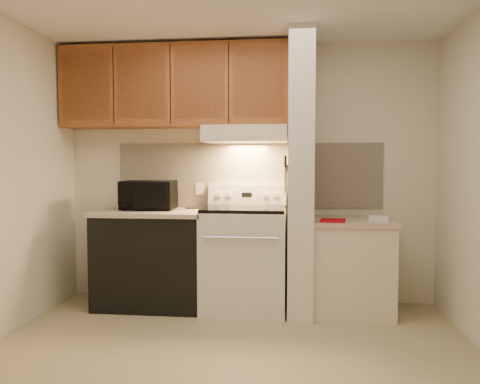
# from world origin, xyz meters

# --- Properties ---
(floor) EXTENTS (3.60, 3.60, 0.00)m
(floor) POSITION_xyz_m (0.00, 0.00, 0.00)
(floor) COLOR tan
(floor) RESTS_ON ground
(wall_back) EXTENTS (3.60, 2.50, 0.02)m
(wall_back) POSITION_xyz_m (0.00, 1.50, 1.25)
(wall_back) COLOR beige
(wall_back) RESTS_ON floor
(backsplash) EXTENTS (2.60, 0.02, 0.63)m
(backsplash) POSITION_xyz_m (0.00, 1.49, 1.24)
(backsplash) COLOR #EBE0C5
(backsplash) RESTS_ON wall_back
(range_body) EXTENTS (0.76, 0.65, 0.92)m
(range_body) POSITION_xyz_m (0.00, 1.16, 0.46)
(range_body) COLOR silver
(range_body) RESTS_ON floor
(oven_window) EXTENTS (0.50, 0.01, 0.30)m
(oven_window) POSITION_xyz_m (0.00, 0.84, 0.50)
(oven_window) COLOR black
(oven_window) RESTS_ON range_body
(oven_handle) EXTENTS (0.65, 0.02, 0.02)m
(oven_handle) POSITION_xyz_m (0.00, 0.80, 0.72)
(oven_handle) COLOR silver
(oven_handle) RESTS_ON range_body
(cooktop) EXTENTS (0.74, 0.64, 0.03)m
(cooktop) POSITION_xyz_m (0.00, 1.16, 0.94)
(cooktop) COLOR black
(cooktop) RESTS_ON range_body
(range_backguard) EXTENTS (0.76, 0.08, 0.20)m
(range_backguard) POSITION_xyz_m (0.00, 1.44, 1.05)
(range_backguard) COLOR silver
(range_backguard) RESTS_ON range_body
(range_display) EXTENTS (0.10, 0.01, 0.04)m
(range_display) POSITION_xyz_m (0.00, 1.40, 1.05)
(range_display) COLOR black
(range_display) RESTS_ON range_backguard
(range_knob_left_outer) EXTENTS (0.05, 0.02, 0.05)m
(range_knob_left_outer) POSITION_xyz_m (-0.28, 1.40, 1.05)
(range_knob_left_outer) COLOR silver
(range_knob_left_outer) RESTS_ON range_backguard
(range_knob_left_inner) EXTENTS (0.05, 0.02, 0.05)m
(range_knob_left_inner) POSITION_xyz_m (-0.18, 1.40, 1.05)
(range_knob_left_inner) COLOR silver
(range_knob_left_inner) RESTS_ON range_backguard
(range_knob_right_inner) EXTENTS (0.05, 0.02, 0.05)m
(range_knob_right_inner) POSITION_xyz_m (0.18, 1.40, 1.05)
(range_knob_right_inner) COLOR silver
(range_knob_right_inner) RESTS_ON range_backguard
(range_knob_right_outer) EXTENTS (0.05, 0.02, 0.05)m
(range_knob_right_outer) POSITION_xyz_m (0.28, 1.40, 1.05)
(range_knob_right_outer) COLOR silver
(range_knob_right_outer) RESTS_ON range_backguard
(dishwasher_front) EXTENTS (1.00, 0.63, 0.87)m
(dishwasher_front) POSITION_xyz_m (-0.88, 1.17, 0.43)
(dishwasher_front) COLOR black
(dishwasher_front) RESTS_ON floor
(left_countertop) EXTENTS (1.04, 0.67, 0.04)m
(left_countertop) POSITION_xyz_m (-0.88, 1.17, 0.89)
(left_countertop) COLOR #C2B09A
(left_countertop) RESTS_ON dishwasher_front
(spoon_rest) EXTENTS (0.24, 0.12, 0.02)m
(spoon_rest) POSITION_xyz_m (-0.48, 1.36, 0.92)
(spoon_rest) COLOR black
(spoon_rest) RESTS_ON left_countertop
(teal_jar) EXTENTS (0.11, 0.11, 0.11)m
(teal_jar) POSITION_xyz_m (-1.23, 1.39, 0.97)
(teal_jar) COLOR #256368
(teal_jar) RESTS_ON left_countertop
(outlet) EXTENTS (0.08, 0.01, 0.12)m
(outlet) POSITION_xyz_m (-0.48, 1.48, 1.10)
(outlet) COLOR beige
(outlet) RESTS_ON backsplash
(microwave) EXTENTS (0.51, 0.35, 0.28)m
(microwave) POSITION_xyz_m (-0.93, 1.23, 1.05)
(microwave) COLOR black
(microwave) RESTS_ON left_countertop
(partition_pillar) EXTENTS (0.22, 0.70, 2.50)m
(partition_pillar) POSITION_xyz_m (0.51, 1.15, 1.25)
(partition_pillar) COLOR silver
(partition_pillar) RESTS_ON floor
(pillar_trim) EXTENTS (0.01, 0.70, 0.04)m
(pillar_trim) POSITION_xyz_m (0.39, 1.15, 1.30)
(pillar_trim) COLOR #985129
(pillar_trim) RESTS_ON partition_pillar
(knife_strip) EXTENTS (0.02, 0.42, 0.04)m
(knife_strip) POSITION_xyz_m (0.39, 1.10, 1.32)
(knife_strip) COLOR black
(knife_strip) RESTS_ON partition_pillar
(knife_blade_a) EXTENTS (0.01, 0.03, 0.16)m
(knife_blade_a) POSITION_xyz_m (0.38, 0.93, 1.22)
(knife_blade_a) COLOR silver
(knife_blade_a) RESTS_ON knife_strip
(knife_handle_a) EXTENTS (0.02, 0.02, 0.10)m
(knife_handle_a) POSITION_xyz_m (0.38, 0.94, 1.37)
(knife_handle_a) COLOR black
(knife_handle_a) RESTS_ON knife_strip
(knife_blade_b) EXTENTS (0.01, 0.04, 0.18)m
(knife_blade_b) POSITION_xyz_m (0.38, 1.01, 1.21)
(knife_blade_b) COLOR silver
(knife_blade_b) RESTS_ON knife_strip
(knife_handle_b) EXTENTS (0.02, 0.02, 0.10)m
(knife_handle_b) POSITION_xyz_m (0.38, 1.02, 1.37)
(knife_handle_b) COLOR black
(knife_handle_b) RESTS_ON knife_strip
(knife_blade_c) EXTENTS (0.01, 0.04, 0.20)m
(knife_blade_c) POSITION_xyz_m (0.38, 1.09, 1.20)
(knife_blade_c) COLOR silver
(knife_blade_c) RESTS_ON knife_strip
(knife_handle_c) EXTENTS (0.02, 0.02, 0.10)m
(knife_handle_c) POSITION_xyz_m (0.38, 1.09, 1.37)
(knife_handle_c) COLOR black
(knife_handle_c) RESTS_ON knife_strip
(knife_blade_d) EXTENTS (0.01, 0.04, 0.16)m
(knife_blade_d) POSITION_xyz_m (0.38, 1.19, 1.22)
(knife_blade_d) COLOR silver
(knife_blade_d) RESTS_ON knife_strip
(knife_handle_d) EXTENTS (0.02, 0.02, 0.10)m
(knife_handle_d) POSITION_xyz_m (0.38, 1.19, 1.37)
(knife_handle_d) COLOR black
(knife_handle_d) RESTS_ON knife_strip
(knife_blade_e) EXTENTS (0.01, 0.04, 0.18)m
(knife_blade_e) POSITION_xyz_m (0.38, 1.26, 1.21)
(knife_blade_e) COLOR silver
(knife_blade_e) RESTS_ON knife_strip
(knife_handle_e) EXTENTS (0.02, 0.02, 0.10)m
(knife_handle_e) POSITION_xyz_m (0.38, 1.27, 1.37)
(knife_handle_e) COLOR black
(knife_handle_e) RESTS_ON knife_strip
(oven_mitt) EXTENTS (0.03, 0.11, 0.25)m
(oven_mitt) POSITION_xyz_m (0.38, 1.32, 1.20)
(oven_mitt) COLOR slate
(oven_mitt) RESTS_ON partition_pillar
(right_cab_base) EXTENTS (0.70, 0.60, 0.81)m
(right_cab_base) POSITION_xyz_m (0.97, 1.15, 0.40)
(right_cab_base) COLOR beige
(right_cab_base) RESTS_ON floor
(right_countertop) EXTENTS (0.74, 0.64, 0.04)m
(right_countertop) POSITION_xyz_m (0.97, 1.15, 0.83)
(right_countertop) COLOR #C2B09A
(right_countertop) RESTS_ON right_cab_base
(red_folder) EXTENTS (0.25, 0.32, 0.01)m
(red_folder) POSITION_xyz_m (0.79, 1.00, 0.85)
(red_folder) COLOR #B4040E
(red_folder) RESTS_ON right_countertop
(white_box) EXTENTS (0.18, 0.14, 0.04)m
(white_box) POSITION_xyz_m (1.19, 1.05, 0.87)
(white_box) COLOR white
(white_box) RESTS_ON right_countertop
(range_hood) EXTENTS (0.78, 0.44, 0.15)m
(range_hood) POSITION_xyz_m (0.00, 1.28, 1.62)
(range_hood) COLOR beige
(range_hood) RESTS_ON upper_cabinets
(hood_lip) EXTENTS (0.78, 0.04, 0.06)m
(hood_lip) POSITION_xyz_m (0.00, 1.07, 1.58)
(hood_lip) COLOR beige
(hood_lip) RESTS_ON range_hood
(upper_cabinets) EXTENTS (2.18, 0.33, 0.77)m
(upper_cabinets) POSITION_xyz_m (-0.69, 1.32, 2.08)
(upper_cabinets) COLOR #985129
(upper_cabinets) RESTS_ON wall_back
(cab_door_a) EXTENTS (0.46, 0.01, 0.63)m
(cab_door_a) POSITION_xyz_m (-1.51, 1.17, 2.08)
(cab_door_a) COLOR #985129
(cab_door_a) RESTS_ON upper_cabinets
(cab_gap_a) EXTENTS (0.01, 0.01, 0.73)m
(cab_gap_a) POSITION_xyz_m (-1.23, 1.16, 2.08)
(cab_gap_a) COLOR black
(cab_gap_a) RESTS_ON upper_cabinets
(cab_door_b) EXTENTS (0.46, 0.01, 0.63)m
(cab_door_b) POSITION_xyz_m (-0.96, 1.17, 2.08)
(cab_door_b) COLOR #985129
(cab_door_b) RESTS_ON upper_cabinets
(cab_gap_b) EXTENTS (0.01, 0.01, 0.73)m
(cab_gap_b) POSITION_xyz_m (-0.69, 1.16, 2.08)
(cab_gap_b) COLOR black
(cab_gap_b) RESTS_ON upper_cabinets
(cab_door_c) EXTENTS (0.46, 0.01, 0.63)m
(cab_door_c) POSITION_xyz_m (-0.42, 1.17, 2.08)
(cab_door_c) COLOR #985129
(cab_door_c) RESTS_ON upper_cabinets
(cab_gap_c) EXTENTS (0.01, 0.01, 0.73)m
(cab_gap_c) POSITION_xyz_m (-0.14, 1.16, 2.08)
(cab_gap_c) COLOR black
(cab_gap_c) RESTS_ON upper_cabinets
(cab_door_d) EXTENTS (0.46, 0.01, 0.63)m
(cab_door_d) POSITION_xyz_m (0.13, 1.17, 2.08)
(cab_door_d) COLOR #985129
(cab_door_d) RESTS_ON upper_cabinets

